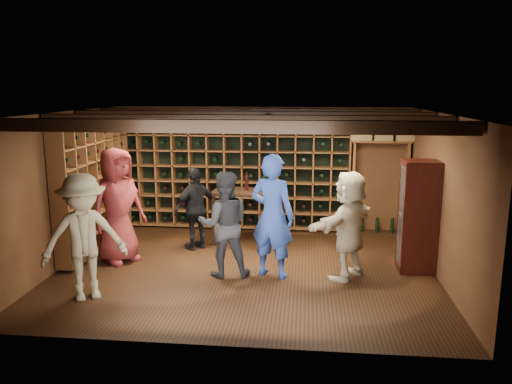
# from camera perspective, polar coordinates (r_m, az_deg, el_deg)

# --- Properties ---
(ground) EXTENTS (6.00, 6.00, 0.00)m
(ground) POSITION_cam_1_polar(r_m,az_deg,el_deg) (8.21, -1.19, -8.70)
(ground) COLOR black
(ground) RESTS_ON ground
(room_shell) EXTENTS (6.00, 6.00, 6.00)m
(room_shell) POSITION_cam_1_polar(r_m,az_deg,el_deg) (7.75, -1.22, 8.43)
(room_shell) COLOR #55331D
(room_shell) RESTS_ON ground
(wine_rack_back) EXTENTS (4.65, 0.30, 2.20)m
(wine_rack_back) POSITION_cam_1_polar(r_m,az_deg,el_deg) (10.21, -2.55, 2.09)
(wine_rack_back) COLOR brown
(wine_rack_back) RESTS_ON ground
(wine_rack_left) EXTENTS (0.30, 2.65, 2.20)m
(wine_rack_left) POSITION_cam_1_polar(r_m,az_deg,el_deg) (9.42, -17.93, 0.68)
(wine_rack_left) COLOR brown
(wine_rack_left) RESTS_ON ground
(crate_shelf) EXTENTS (1.20, 0.32, 2.07)m
(crate_shelf) POSITION_cam_1_polar(r_m,az_deg,el_deg) (10.14, 14.10, 4.06)
(crate_shelf) COLOR brown
(crate_shelf) RESTS_ON ground
(display_cabinet) EXTENTS (0.55, 0.50, 1.75)m
(display_cabinet) POSITION_cam_1_polar(r_m,az_deg,el_deg) (8.27, 17.98, -2.91)
(display_cabinet) COLOR black
(display_cabinet) RESTS_ON ground
(man_blue_shirt) EXTENTS (0.82, 0.68, 1.92)m
(man_blue_shirt) POSITION_cam_1_polar(r_m,az_deg,el_deg) (7.61, 1.88, -2.77)
(man_blue_shirt) COLOR navy
(man_blue_shirt) RESTS_ON ground
(man_grey_suit) EXTENTS (0.91, 0.77, 1.65)m
(man_grey_suit) POSITION_cam_1_polar(r_m,az_deg,el_deg) (7.69, -3.65, -3.70)
(man_grey_suit) COLOR black
(man_grey_suit) RESTS_ON ground
(guest_red_floral) EXTENTS (1.04, 1.12, 1.93)m
(guest_red_floral) POSITION_cam_1_polar(r_m,az_deg,el_deg) (8.58, -15.50, -1.50)
(guest_red_floral) COLOR maroon
(guest_red_floral) RESTS_ON ground
(guest_woman_black) EXTENTS (0.88, 0.88, 1.50)m
(guest_woman_black) POSITION_cam_1_polar(r_m,az_deg,el_deg) (9.03, -6.87, -1.91)
(guest_woman_black) COLOR black
(guest_woman_black) RESTS_ON ground
(guest_khaki) EXTENTS (1.31, 1.15, 1.76)m
(guest_khaki) POSITION_cam_1_polar(r_m,az_deg,el_deg) (7.22, -19.08, -4.93)
(guest_khaki) COLOR #7F7558
(guest_khaki) RESTS_ON ground
(guest_beige) EXTENTS (1.31, 1.54, 1.67)m
(guest_beige) POSITION_cam_1_polar(r_m,az_deg,el_deg) (7.72, 10.55, -3.73)
(guest_beige) COLOR tan
(guest_beige) RESTS_ON ground
(tasting_table) EXTENTS (1.39, 0.79, 1.28)m
(tasting_table) POSITION_cam_1_polar(r_m,az_deg,el_deg) (9.27, -0.83, -0.65)
(tasting_table) COLOR black
(tasting_table) RESTS_ON ground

